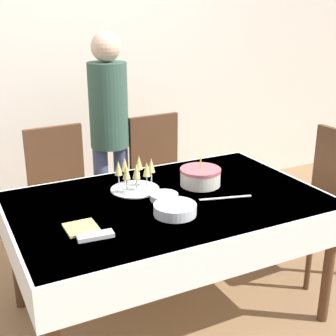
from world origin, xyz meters
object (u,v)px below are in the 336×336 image
(dining_chair_far_right, at_px, (161,174))
(plate_stack_main, at_px, (175,209))
(person_standing, at_px, (109,122))
(dining_chair_far_left, at_px, (62,192))
(dining_chair_right_end, at_px, (323,195))
(plate_stack_dessert, at_px, (164,197))
(champagne_tray, at_px, (135,174))
(birthday_cake, at_px, (200,177))

(dining_chair_far_right, height_order, plate_stack_main, dining_chair_far_right)
(person_standing, bearing_deg, dining_chair_far_left, -159.23)
(dining_chair_far_left, bearing_deg, dining_chair_right_end, -28.95)
(plate_stack_dessert, bearing_deg, champagne_tray, 111.91)
(champagne_tray, relative_size, plate_stack_dessert, 1.83)
(dining_chair_far_right, height_order, person_standing, person_standing)
(dining_chair_far_left, bearing_deg, plate_stack_main, -73.08)
(dining_chair_right_end, xyz_separation_m, plate_stack_main, (-1.23, -0.20, 0.23))
(plate_stack_main, xyz_separation_m, person_standing, (0.10, 1.21, 0.18))
(person_standing, bearing_deg, plate_stack_dessert, -93.49)
(plate_stack_main, relative_size, plate_stack_dessert, 1.42)
(dining_chair_far_right, distance_m, birthday_cake, 0.81)
(dining_chair_far_left, height_order, plate_stack_dessert, dining_chair_far_left)
(dining_chair_right_end, relative_size, plate_stack_main, 4.43)
(dining_chair_far_left, xyz_separation_m, birthday_cake, (0.65, -0.76, 0.25))
(dining_chair_far_right, relative_size, plate_stack_main, 4.43)
(dining_chair_far_left, distance_m, dining_chair_right_end, 1.78)
(dining_chair_right_end, height_order, champagne_tray, dining_chair_right_end)
(dining_chair_far_right, bearing_deg, plate_stack_main, -112.37)
(dining_chair_right_end, height_order, birthday_cake, dining_chair_right_end)
(champagne_tray, relative_size, plate_stack_main, 1.28)
(champagne_tray, bearing_deg, person_standing, 79.86)
(birthday_cake, relative_size, plate_stack_dessert, 1.56)
(dining_chair_far_left, height_order, birthday_cake, dining_chair_far_left)
(birthday_cake, bearing_deg, dining_chair_far_left, 130.38)
(champagne_tray, bearing_deg, plate_stack_dessert, -68.09)
(plate_stack_main, bearing_deg, dining_chair_far_right, 67.63)
(dining_chair_far_left, relative_size, plate_stack_dessert, 6.31)
(dining_chair_far_right, bearing_deg, plate_stack_dessert, -115.01)
(dining_chair_far_right, distance_m, plate_stack_dessert, 0.97)
(dining_chair_far_left, xyz_separation_m, champagne_tray, (0.27, -0.65, 0.29))
(dining_chair_far_left, xyz_separation_m, dining_chair_right_end, (1.56, -0.86, 0.00))
(dining_chair_far_right, distance_m, person_standing, 0.55)
(dining_chair_far_left, distance_m, dining_chair_far_right, 0.76)
(plate_stack_main, bearing_deg, birthday_cake, 42.38)
(dining_chair_right_end, bearing_deg, plate_stack_main, -170.97)
(dining_chair_far_left, height_order, person_standing, person_standing)
(dining_chair_right_end, distance_m, plate_stack_main, 1.27)
(dining_chair_right_end, height_order, plate_stack_dessert, dining_chair_right_end)
(plate_stack_dessert, xyz_separation_m, person_standing, (0.06, 1.02, 0.19))
(champagne_tray, height_order, plate_stack_main, champagne_tray)
(dining_chair_far_right, xyz_separation_m, plate_stack_main, (-0.43, -1.06, 0.23))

